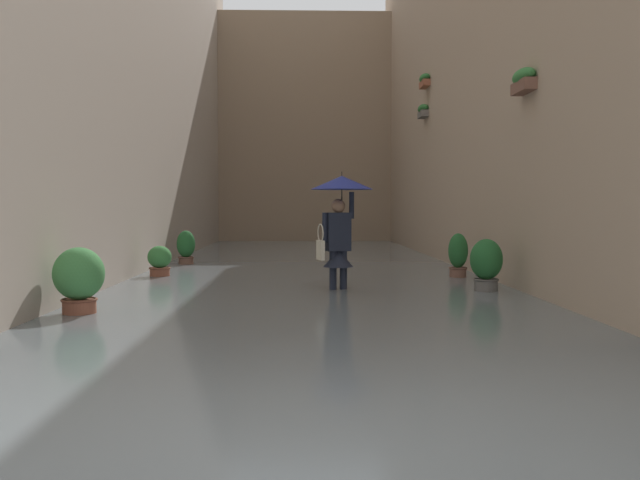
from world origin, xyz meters
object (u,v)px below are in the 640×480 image
(person_wading, at_px, (340,211))
(potted_plant_mid_right, at_px, (79,282))
(potted_plant_mid_left, at_px, (458,259))
(potted_plant_far_right, at_px, (160,264))
(potted_plant_far_left, at_px, (486,267))
(potted_plant_near_right, at_px, (186,250))

(person_wading, height_order, potted_plant_mid_right, person_wading)
(potted_plant_mid_left, bearing_deg, potted_plant_far_right, -3.72)
(potted_plant_far_left, relative_size, potted_plant_mid_left, 0.99)
(potted_plant_far_right, xyz_separation_m, potted_plant_mid_right, (0.05, 4.73, 0.18))
(person_wading, bearing_deg, potted_plant_mid_left, -141.43)
(potted_plant_far_left, bearing_deg, potted_plant_near_right, -43.26)
(potted_plant_mid_right, bearing_deg, potted_plant_near_right, -90.77)
(potted_plant_far_left, height_order, potted_plant_mid_right, potted_plant_mid_right)
(person_wading, relative_size, potted_plant_far_right, 2.68)
(potted_plant_mid_right, bearing_deg, potted_plant_mid_left, -143.36)
(person_wading, distance_m, potted_plant_mid_left, 3.19)
(potted_plant_mid_left, bearing_deg, potted_plant_far_left, 88.90)
(potted_plant_mid_left, relative_size, potted_plant_mid_right, 1.00)
(person_wading, relative_size, potted_plant_far_left, 2.05)
(potted_plant_far_right, bearing_deg, potted_plant_mid_right, 89.34)
(potted_plant_far_left, xyz_separation_m, potted_plant_mid_right, (5.81, 2.17, 0.02))
(person_wading, relative_size, potted_plant_mid_left, 2.03)
(potted_plant_mid_left, xyz_separation_m, potted_plant_mid_right, (5.85, 4.35, 0.05))
(potted_plant_mid_left, bearing_deg, potted_plant_mid_right, 36.64)
(potted_plant_near_right, height_order, potted_plant_mid_right, potted_plant_mid_right)
(potted_plant_far_left, bearing_deg, potted_plant_mid_right, 20.49)
(potted_plant_far_left, distance_m, potted_plant_mid_left, 2.18)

